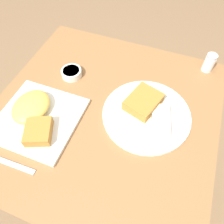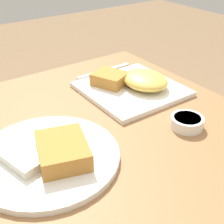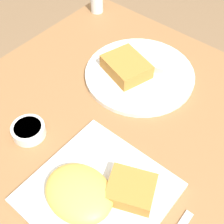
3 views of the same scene
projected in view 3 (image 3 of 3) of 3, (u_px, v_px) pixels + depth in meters
The scene contains 6 objects.
ground_plane at pixel (115, 222), 1.40m from camera, with size 8.00×8.00×0.00m, color #846647.
dining_table at pixel (116, 137), 0.89m from camera, with size 0.81×0.80×0.77m.
plate_square_near at pixel (95, 192), 0.64m from camera, with size 0.27×0.27×0.06m.
plate_oval_far at pixel (138, 71), 0.88m from camera, with size 0.31×0.31×0.05m.
sauce_ramekin at pixel (29, 130), 0.75m from camera, with size 0.08×0.08×0.03m.
salt_shaker at pixel (97, 3), 1.08m from camera, with size 0.04×0.04×0.08m.
Camera 3 is at (0.32, -0.40, 1.39)m, focal length 50.00 mm.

